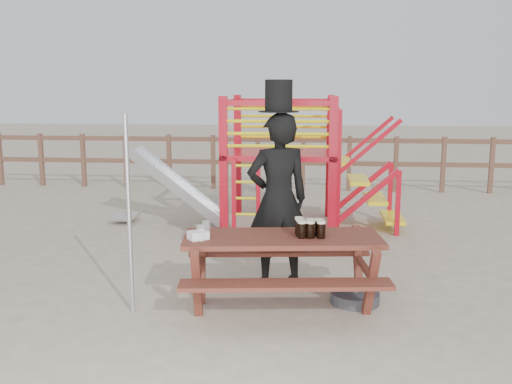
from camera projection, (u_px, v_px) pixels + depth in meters
name	position (u px, v px, depth m)	size (l,w,h in m)	color
ground	(240.00, 308.00, 5.80)	(60.00, 60.00, 0.00)	#BBA791
back_fence	(280.00, 157.00, 12.53)	(15.09, 0.09, 1.20)	brown
playground_fort	(276.00, 161.00, 9.11)	(4.71, 1.84, 2.10)	red
picnic_table	(282.00, 263.00, 5.72)	(2.10, 1.58, 0.76)	brown
man_with_hat	(278.00, 195.00, 6.37)	(0.83, 0.69, 2.30)	black
metal_pole	(129.00, 216.00, 5.52)	(0.04, 0.04, 1.97)	#B2B2B7
parasol_base	(355.00, 297.00, 5.94)	(0.51, 0.51, 0.22)	#333338
paper_bag	(198.00, 235.00, 5.54)	(0.18, 0.14, 0.08)	white
stout_pints	(309.00, 228.00, 5.64)	(0.31, 0.25, 0.17)	black
empty_glasses	(204.00, 231.00, 5.58)	(0.10, 0.26, 0.15)	silver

